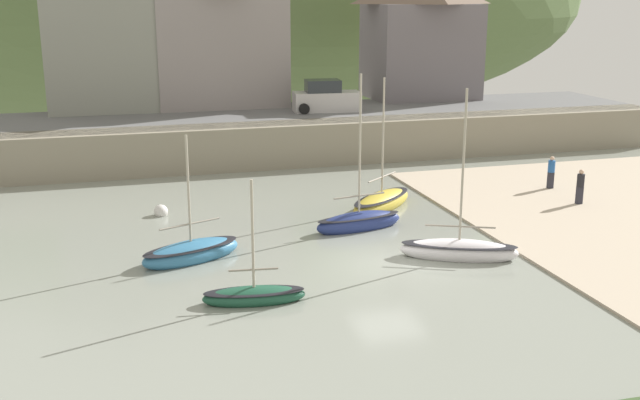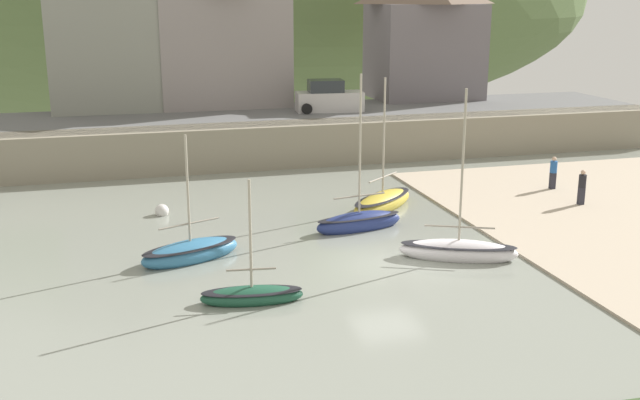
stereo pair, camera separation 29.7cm
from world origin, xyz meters
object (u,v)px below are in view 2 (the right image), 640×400
Objects in this scene: sailboat_far_left at (252,295)px; mooring_buoy at (162,211)px; sailboat_blue_trim at (382,202)px; parked_car_near_slipway at (329,98)px; waterfront_building_left at (109,19)px; dinghy_open_wooden at (191,252)px; waterfront_building_right at (425,34)px; person_near_water at (553,171)px; waterfront_building_centre at (222,31)px; sailboat_nearest_shore at (359,222)px; rowboat_small_beached at (458,250)px; person_on_slipway at (582,186)px.

mooring_buoy is at bearing 108.03° from sailboat_far_left.
sailboat_blue_trim reaches higher than parked_car_near_slipway.
waterfront_building_left is 2.58× the size of parked_car_near_slipway.
sailboat_far_left is at bearing -94.40° from dinghy_open_wooden.
waterfront_building_right reaches higher than person_near_water.
waterfront_building_centre is at bearing 90.40° from sailboat_far_left.
parked_car_near_slipway is at bearing 75.56° from sailboat_far_left.
sailboat_nearest_shore is (-2.03, -2.77, 0.02)m from sailboat_blue_trim.
waterfront_building_right is at bearing 0.00° from waterfront_building_centre.
waterfront_building_left is 27.88m from person_near_water.
parked_car_near_slipway is 16.80m from mooring_buoy.
waterfront_building_centre is at bearing 148.00° from parked_car_near_slipway.
waterfront_building_centre is at bearing 86.52° from sailboat_nearest_shore.
dinghy_open_wooden is at bearing 166.90° from sailboat_blue_trim.
waterfront_building_left reaches higher than mooring_buoy.
dinghy_open_wooden is (2.20, -22.90, -7.67)m from waterfront_building_left.
sailboat_nearest_shore is (2.42, -21.03, -6.78)m from waterfront_building_centre.
rowboat_small_beached is 4.00× the size of person_near_water.
sailboat_blue_trim is at bearing -175.04° from person_near_water.
sailboat_blue_trim is (4.45, -18.26, -6.80)m from waterfront_building_centre.
mooring_buoy is (-19.32, -16.70, -6.57)m from waterfront_building_right.
waterfront_building_right is 1.76× the size of dinghy_open_wooden.
rowboat_small_beached is 11.91m from person_near_water.
parked_car_near_slipway is at bearing 68.30° from sailboat_nearest_shore.
person_near_water is at bearing 83.51° from person_on_slipway.
parked_car_near_slipway is (9.10, 22.94, 2.97)m from sailboat_far_left.
sailboat_nearest_shore is at bearing -118.83° from waterfront_building_right.
mooring_buoy is at bearing 163.39° from rowboat_small_beached.
dinghy_open_wooden is at bearing -163.51° from person_near_water.
waterfront_building_centre is 5.72× the size of person_near_water.
waterfront_building_left is at bearing 103.90° from sailboat_nearest_shore.
person_near_water is at bearing -91.04° from waterfront_building_right.
rowboat_small_beached is (4.83, -25.42, -6.80)m from waterfront_building_centre.
dinghy_open_wooden is (-4.72, -22.90, -6.81)m from waterfront_building_centre.
sailboat_nearest_shore is at bearing -166.27° from sailboat_blue_trim.
rowboat_small_beached is (11.75, -25.42, -7.65)m from waterfront_building_left.
waterfront_building_centre is 2.18× the size of parked_car_near_slipway.
parked_car_near_slipway is at bearing -151.12° from waterfront_building_right.
sailboat_blue_trim is 7.17m from rowboat_small_beached.
sailboat_blue_trim is at bearing 166.57° from person_on_slipway.
waterfront_building_centre is at bearing 0.00° from waterfront_building_left.
waterfront_building_right is 26.36m from mooring_buoy.
sailboat_far_left is (-5.69, -6.42, -0.10)m from sailboat_nearest_shore.
waterfront_building_left reaches higher than person_near_water.
rowboat_small_beached is at bearing -126.91° from sailboat_blue_trim.
waterfront_building_right is at bearing 28.70° from dinghy_open_wooden.
dinghy_open_wooden reaches higher than sailboat_far_left.
sailboat_nearest_shore is at bearing -176.61° from person_on_slipway.
person_near_water is (20.59, -17.46, -6.98)m from waterfront_building_left.
dinghy_open_wooden is (-9.55, 2.51, -0.01)m from rowboat_small_beached.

